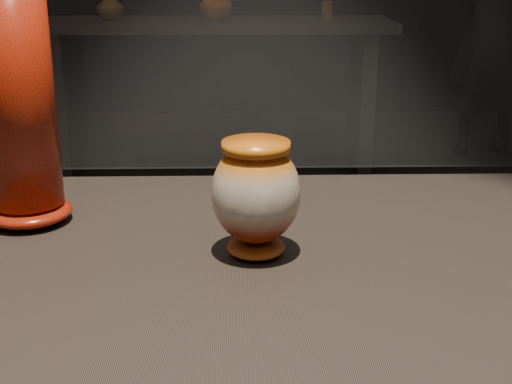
% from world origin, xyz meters
% --- Properties ---
extents(main_vase, '(0.15, 0.15, 0.15)m').
position_xyz_m(main_vase, '(0.05, 0.06, 0.98)').
color(main_vase, maroon).
rests_on(main_vase, display_plinth).
extents(tall_vase, '(0.13, 0.13, 0.39)m').
position_xyz_m(tall_vase, '(-0.27, 0.18, 1.09)').
color(tall_vase, red).
rests_on(tall_vase, display_plinth).
extents(back_shelf, '(2.00, 0.60, 0.90)m').
position_xyz_m(back_shelf, '(-0.10, 3.31, 0.64)').
color(back_shelf, black).
rests_on(back_shelf, ground).
extents(back_vase_left, '(0.21, 0.21, 0.15)m').
position_xyz_m(back_vase_left, '(-0.68, 3.31, 0.98)').
color(back_vase_left, '#8E5214').
rests_on(back_vase_left, back_shelf).
extents(back_vase_mid, '(0.20, 0.20, 0.19)m').
position_xyz_m(back_vase_mid, '(-0.09, 3.28, 0.99)').
color(back_vase_mid, maroon).
rests_on(back_vase_mid, back_shelf).
extents(back_vase_right, '(0.06, 0.06, 0.10)m').
position_xyz_m(back_vase_right, '(0.53, 3.26, 0.95)').
color(back_vase_right, '#8E5214').
rests_on(back_vase_right, back_shelf).
extents(visitor, '(0.64, 0.48, 1.58)m').
position_xyz_m(visitor, '(1.62, 3.72, 0.79)').
color(visitor, black).
rests_on(visitor, ground).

